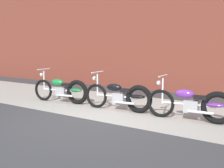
{
  "coord_description": "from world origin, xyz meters",
  "views": [
    {
      "loc": [
        3.94,
        -4.86,
        1.64
      ],
      "look_at": [
        -0.07,
        0.89,
        0.75
      ],
      "focal_mm": 44.23,
      "sensor_mm": 36.0,
      "label": 1
    }
  ],
  "objects": [
    {
      "name": "ground_plane",
      "position": [
        0.0,
        0.0,
        0.0
      ],
      "size": [
        80.0,
        80.0,
        0.0
      ],
      "primitive_type": "plane",
      "color": "#38383A"
    },
    {
      "name": "sidewalk_slab",
      "position": [
        0.0,
        1.75,
        0.0
      ],
      "size": [
        36.0,
        3.5,
        0.01
      ],
      "primitive_type": "cube",
      "color": "#9E998E",
      "rests_on": "ground"
    },
    {
      "name": "brick_building_wall",
      "position": [
        0.0,
        5.2,
        2.52
      ],
      "size": [
        36.0,
        0.5,
        5.05
      ],
      "primitive_type": "cube",
      "color": "brown",
      "rests_on": "ground"
    },
    {
      "name": "motorcycle_green",
      "position": [
        -2.04,
        1.13,
        0.4
      ],
      "size": [
        2.0,
        0.58,
        1.03
      ],
      "rotation": [
        0.0,
        0.0,
        3.27
      ],
      "color": "black",
      "rests_on": "ground"
    },
    {
      "name": "motorcycle_black",
      "position": [
        0.03,
        1.2,
        0.4
      ],
      "size": [
        2.01,
        0.58,
        1.03
      ],
      "rotation": [
        0.0,
        0.0,
        3.23
      ],
      "color": "black",
      "rests_on": "ground"
    },
    {
      "name": "motorcycle_purple",
      "position": [
        1.97,
        1.25,
        0.4
      ],
      "size": [
        2.01,
        0.58,
        1.03
      ],
      "rotation": [
        0.0,
        0.0,
        3.24
      ],
      "color": "black",
      "rests_on": "ground"
    }
  ]
}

